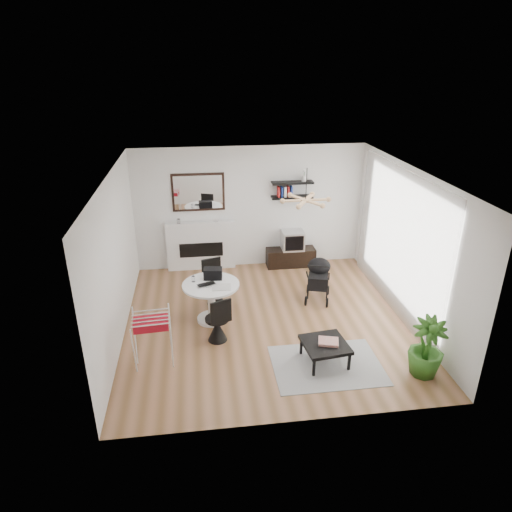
{
  "coord_description": "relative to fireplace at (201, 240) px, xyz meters",
  "views": [
    {
      "loc": [
        -1.13,
        -7.0,
        4.39
      ],
      "look_at": [
        -0.14,
        0.4,
        1.12
      ],
      "focal_mm": 32.0,
      "sensor_mm": 36.0,
      "label": 1
    }
  ],
  "objects": [
    {
      "name": "coffee_table",
      "position": [
        1.81,
        -3.73,
        -0.37
      ],
      "size": [
        0.74,
        0.74,
        0.34
      ],
      "rotation": [
        0.0,
        0.0,
        0.12
      ],
      "color": "black",
      "rests_on": "rug"
    },
    {
      "name": "crt_tv",
      "position": [
        2.04,
        -0.13,
        -0.06
      ],
      "size": [
        0.49,
        0.42,
        0.42
      ],
      "color": "silver",
      "rests_on": "tv_console"
    },
    {
      "name": "shelf_upper",
      "position": [
        2.01,
        -0.05,
        1.23
      ],
      "size": [
        0.9,
        0.25,
        0.04
      ],
      "primitive_type": "cube",
      "color": "black",
      "rests_on": "wall_back"
    },
    {
      "name": "wall_right",
      "position": [
        3.6,
        -2.42,
        0.66
      ],
      "size": [
        0.0,
        5.0,
        5.0
      ],
      "primitive_type": "plane",
      "rotation": [
        1.57,
        0.0,
        -1.57
      ],
      "color": "white",
      "rests_on": "floor"
    },
    {
      "name": "stroller",
      "position": [
        2.23,
        -1.71,
        -0.3
      ],
      "size": [
        0.65,
        0.81,
        0.9
      ],
      "rotation": [
        0.0,
        0.0,
        -0.31
      ],
      "color": "black",
      "rests_on": "floor"
    },
    {
      "name": "black_bag",
      "position": [
        0.18,
        -2.05,
        0.15
      ],
      "size": [
        0.35,
        0.23,
        0.2
      ],
      "primitive_type": "cube",
      "rotation": [
        0.0,
        0.0,
        -0.11
      ],
      "color": "black",
      "rests_on": "dining_table"
    },
    {
      "name": "potted_plant",
      "position": [
        3.2,
        -4.21,
        -0.22
      ],
      "size": [
        0.6,
        0.6,
        0.93
      ],
      "primitive_type": "imported",
      "rotation": [
        0.0,
        0.0,
        -0.16
      ],
      "color": "#2C611B",
      "rests_on": "floor"
    },
    {
      "name": "wall_left",
      "position": [
        -1.4,
        -2.42,
        0.66
      ],
      "size": [
        0.0,
        5.0,
        5.0
      ],
      "primitive_type": "plane",
      "rotation": [
        1.57,
        0.0,
        1.57
      ],
      "color": "white",
      "rests_on": "floor"
    },
    {
      "name": "drinking_glass",
      "position": [
        -0.17,
        -2.13,
        0.1
      ],
      "size": [
        0.06,
        0.06,
        0.11
      ],
      "primitive_type": "cylinder",
      "color": "white",
      "rests_on": "dining_table"
    },
    {
      "name": "tv_console",
      "position": [
        2.01,
        -0.13,
        -0.48
      ],
      "size": [
        1.1,
        0.38,
        0.41
      ],
      "primitive_type": "cube",
      "color": "black",
      "rests_on": "floor"
    },
    {
      "name": "floor",
      "position": [
        1.1,
        -2.42,
        -0.69
      ],
      "size": [
        5.0,
        5.0,
        0.0
      ],
      "primitive_type": "plane",
      "color": "brown",
      "rests_on": "ground"
    },
    {
      "name": "fireplace",
      "position": [
        0.0,
        0.0,
        0.0
      ],
      "size": [
        1.5,
        0.17,
        2.16
      ],
      "color": "white",
      "rests_on": "floor"
    },
    {
      "name": "drying_rack",
      "position": [
        -0.81,
        -3.47,
        -0.22
      ],
      "size": [
        0.62,
        0.59,
        0.88
      ],
      "rotation": [
        0.0,
        0.0,
        0.07
      ],
      "color": "white",
      "rests_on": "floor"
    },
    {
      "name": "ceiling",
      "position": [
        1.1,
        -2.42,
        2.01
      ],
      "size": [
        5.0,
        5.0,
        0.0
      ],
      "primitive_type": "plane",
      "color": "white",
      "rests_on": "wall_back"
    },
    {
      "name": "magazines",
      "position": [
        1.85,
        -3.74,
        -0.31
      ],
      "size": [
        0.36,
        0.31,
        0.04
      ],
      "primitive_type": "cube",
      "rotation": [
        0.0,
        0.0,
        -0.27
      ],
      "color": "#C44231",
      "rests_on": "coffee_table"
    },
    {
      "name": "dining_table",
      "position": [
        0.13,
        -2.26,
        -0.2
      ],
      "size": [
        1.01,
        1.01,
        0.74
      ],
      "color": "white",
      "rests_on": "floor"
    },
    {
      "name": "chair_far",
      "position": [
        0.22,
        -1.64,
        -0.41
      ],
      "size": [
        0.45,
        0.47,
        0.88
      ],
      "rotation": [
        0.0,
        0.0,
        0.31
      ],
      "color": "black",
      "rests_on": "floor"
    },
    {
      "name": "sheer_curtain",
      "position": [
        3.5,
        -2.22,
        0.66
      ],
      "size": [
        0.04,
        3.6,
        2.6
      ],
      "primitive_type": "cube",
      "color": "white",
      "rests_on": "wall_right"
    },
    {
      "name": "newspaper",
      "position": [
        0.31,
        -2.41,
        0.06
      ],
      "size": [
        0.34,
        0.28,
        0.01
      ],
      "primitive_type": "cube",
      "rotation": [
        0.0,
        0.0,
        -0.06
      ],
      "color": "white",
      "rests_on": "dining_table"
    },
    {
      "name": "laptop",
      "position": [
        0.06,
        -2.34,
        0.06
      ],
      "size": [
        0.37,
        0.3,
        0.02
      ],
      "primitive_type": "imported",
      "rotation": [
        0.0,
        0.0,
        0.35
      ],
      "color": "black",
      "rests_on": "dining_table"
    },
    {
      "name": "pendant_lamp",
      "position": [
        1.8,
        -2.12,
        1.46
      ],
      "size": [
        0.9,
        0.9,
        0.1
      ],
      "primitive_type": null,
      "color": "tan",
      "rests_on": "ceiling"
    },
    {
      "name": "chair_near",
      "position": [
        0.2,
        -2.92,
        -0.42
      ],
      "size": [
        0.44,
        0.45,
        0.84
      ],
      "rotation": [
        0.0,
        0.0,
        3.51
      ],
      "color": "black",
      "rests_on": "floor"
    },
    {
      "name": "shelf_lower",
      "position": [
        2.01,
        -0.05,
        0.91
      ],
      "size": [
        0.9,
        0.25,
        0.04
      ],
      "primitive_type": "cube",
      "color": "black",
      "rests_on": "wall_back"
    },
    {
      "name": "wall_back",
      "position": [
        1.1,
        0.08,
        0.66
      ],
      "size": [
        5.0,
        0.0,
        5.0
      ],
      "primitive_type": "plane",
      "rotation": [
        1.57,
        0.0,
        0.0
      ],
      "color": "white",
      "rests_on": "floor"
    },
    {
      "name": "rug",
      "position": [
        1.83,
        -3.83,
        -0.68
      ],
      "size": [
        1.67,
        1.21,
        0.01
      ],
      "primitive_type": "cube",
      "color": "#A1A1A1",
      "rests_on": "floor"
    }
  ]
}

